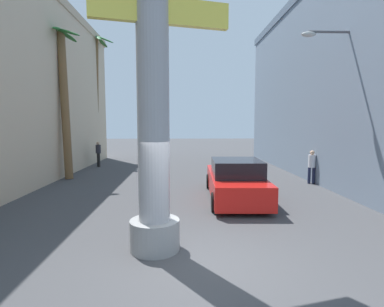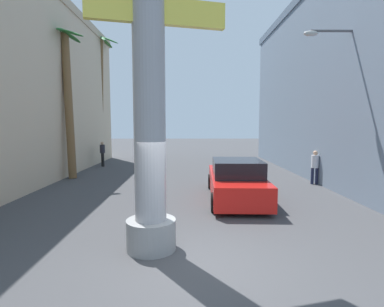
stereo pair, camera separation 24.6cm
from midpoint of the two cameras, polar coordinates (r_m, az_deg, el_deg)
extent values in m
plane|color=#424244|center=(16.12, -1.16, -4.68)|extent=(87.75, 87.75, 0.00)
cube|color=slate|center=(18.55, 31.88, 10.83)|extent=(7.66, 22.02, 9.67)
cylinder|color=#9E9EA3|center=(6.87, -8.57, 17.25)|extent=(0.71, 0.71, 8.55)
cylinder|color=gray|center=(7.19, -8.10, -15.07)|extent=(1.14, 1.14, 0.70)
cube|color=#F2E04C|center=(7.13, -6.94, 25.40)|extent=(2.98, 0.88, 0.56)
cylinder|color=#59595E|center=(13.47, 27.85, 6.67)|extent=(0.16, 0.16, 6.56)
cylinder|color=#59595E|center=(13.48, 24.78, 20.29)|extent=(1.90, 0.10, 0.10)
ellipsoid|color=beige|center=(13.08, 20.81, 20.46)|extent=(0.56, 0.28, 0.20)
cylinder|color=black|center=(13.53, 2.76, -5.31)|extent=(0.25, 0.65, 0.64)
cylinder|color=black|center=(13.73, 10.41, -5.23)|extent=(0.25, 0.65, 0.64)
cylinder|color=black|center=(10.02, 3.64, -9.22)|extent=(0.25, 0.65, 0.64)
cylinder|color=black|center=(10.28, 13.95, -8.99)|extent=(0.25, 0.65, 0.64)
cube|color=red|center=(11.80, 7.58, -5.79)|extent=(2.13, 5.23, 0.80)
cube|color=black|center=(11.30, 7.87, -2.69)|extent=(1.85, 2.24, 0.60)
cylinder|color=brown|center=(24.44, -18.01, 9.63)|extent=(0.59, 0.41, 9.42)
ellipsoid|color=#206B2D|center=(25.01, -16.54, 20.12)|extent=(1.44, 0.61, 0.68)
ellipsoid|color=#2F682D|center=(25.89, -17.09, 19.63)|extent=(0.85, 1.45, 0.62)
ellipsoid|color=#206E2D|center=(25.99, -18.74, 19.61)|extent=(1.15, 1.37, 0.51)
ellipsoid|color=#1F792D|center=(25.64, -19.69, 19.77)|extent=(1.48, 0.62, 0.52)
ellipsoid|color=#226B2D|center=(24.86, -19.50, 20.23)|extent=(1.09, 1.40, 0.53)
ellipsoid|color=#205C2D|center=(24.61, -17.77, 20.29)|extent=(0.96, 1.39, 0.71)
cylinder|color=brown|center=(17.22, -23.43, 8.27)|extent=(0.74, 0.88, 7.65)
ellipsoid|color=#256E2D|center=(17.51, -22.92, 20.55)|extent=(1.23, 0.41, 0.47)
ellipsoid|color=#2A6A2D|center=(18.08, -23.12, 19.99)|extent=(0.98, 1.20, 0.53)
ellipsoid|color=#29672D|center=(18.32, -25.44, 19.75)|extent=(1.04, 1.17, 0.48)
ellipsoid|color=#28692D|center=(17.92, -26.89, 20.02)|extent=(1.25, 0.48, 0.49)
ellipsoid|color=#24752D|center=(17.43, -26.74, 20.16)|extent=(0.97, 1.11, 0.74)
ellipsoid|color=#1E732D|center=(17.15, -24.86, 20.85)|extent=(0.81, 1.27, 0.43)
cylinder|color=#1E233F|center=(15.65, 21.72, -3.92)|extent=(0.14, 0.14, 0.80)
cylinder|color=#1E233F|center=(15.61, 21.00, -3.92)|extent=(0.14, 0.14, 0.80)
cylinder|color=silver|center=(15.53, 21.45, -1.37)|extent=(0.40, 0.40, 0.61)
sphere|color=tan|center=(15.49, 21.51, 0.15)|extent=(0.22, 0.22, 0.22)
cylinder|color=black|center=(21.19, -17.60, -1.21)|extent=(0.14, 0.14, 0.92)
cylinder|color=black|center=(21.38, -17.78, -1.16)|extent=(0.14, 0.14, 0.92)
cylinder|color=#26262D|center=(21.21, -17.75, 0.81)|extent=(0.47, 0.47, 0.57)
sphere|color=tan|center=(21.19, -17.78, 1.87)|extent=(0.22, 0.22, 0.22)
camera|label=1|loc=(0.12, -90.68, -0.07)|focal=28.00mm
camera|label=2|loc=(0.12, 89.32, 0.07)|focal=28.00mm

